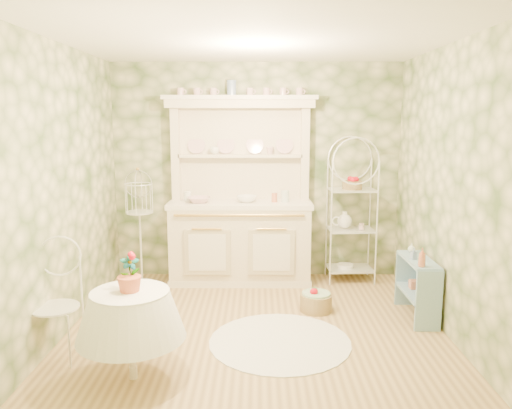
{
  "coord_description": "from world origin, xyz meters",
  "views": [
    {
      "loc": [
        0.02,
        -4.5,
        2.0
      ],
      "look_at": [
        0.0,
        0.5,
        1.15
      ],
      "focal_mm": 35.0,
      "sensor_mm": 36.0,
      "label": 1
    }
  ],
  "objects_px": {
    "cafe_chair": "(55,312)",
    "floor_basket": "(316,301)",
    "side_shelf": "(417,290)",
    "birdcage_stand": "(140,224)",
    "kitchen_dresser": "(240,191)",
    "round_table": "(132,331)",
    "bakers_rack": "(352,205)"
  },
  "relations": [
    {
      "from": "round_table",
      "to": "floor_basket",
      "type": "xyz_separation_m",
      "value": [
        1.59,
        1.41,
        -0.28
      ]
    },
    {
      "from": "side_shelf",
      "to": "round_table",
      "type": "relative_size",
      "value": 0.86
    },
    {
      "from": "cafe_chair",
      "to": "birdcage_stand",
      "type": "distance_m",
      "value": 1.94
    },
    {
      "from": "cafe_chair",
      "to": "birdcage_stand",
      "type": "height_order",
      "value": "birdcage_stand"
    },
    {
      "from": "kitchen_dresser",
      "to": "bakers_rack",
      "type": "bearing_deg",
      "value": 2.1
    },
    {
      "from": "bakers_rack",
      "to": "round_table",
      "type": "relative_size",
      "value": 2.48
    },
    {
      "from": "floor_basket",
      "to": "kitchen_dresser",
      "type": "bearing_deg",
      "value": 130.25
    },
    {
      "from": "round_table",
      "to": "side_shelf",
      "type": "bearing_deg",
      "value": 25.63
    },
    {
      "from": "birdcage_stand",
      "to": "kitchen_dresser",
      "type": "bearing_deg",
      "value": 8.21
    },
    {
      "from": "kitchen_dresser",
      "to": "round_table",
      "type": "xyz_separation_m",
      "value": [
        -0.75,
        -2.4,
        -0.76
      ]
    },
    {
      "from": "round_table",
      "to": "cafe_chair",
      "type": "distance_m",
      "value": 0.8
    },
    {
      "from": "kitchen_dresser",
      "to": "side_shelf",
      "type": "bearing_deg",
      "value": -31.94
    },
    {
      "from": "birdcage_stand",
      "to": "floor_basket",
      "type": "xyz_separation_m",
      "value": [
        2.03,
        -0.81,
        -0.66
      ]
    },
    {
      "from": "side_shelf",
      "to": "round_table",
      "type": "height_order",
      "value": "round_table"
    },
    {
      "from": "kitchen_dresser",
      "to": "cafe_chair",
      "type": "xyz_separation_m",
      "value": [
        -1.48,
        -2.06,
        -0.73
      ]
    },
    {
      "from": "kitchen_dresser",
      "to": "round_table",
      "type": "bearing_deg",
      "value": -107.48
    },
    {
      "from": "kitchen_dresser",
      "to": "bakers_rack",
      "type": "xyz_separation_m",
      "value": [
        1.38,
        0.05,
        -0.18
      ]
    },
    {
      "from": "round_table",
      "to": "floor_basket",
      "type": "distance_m",
      "value": 2.14
    },
    {
      "from": "round_table",
      "to": "cafe_chair",
      "type": "relative_size",
      "value": 0.94
    },
    {
      "from": "kitchen_dresser",
      "to": "floor_basket",
      "type": "relative_size",
      "value": 6.69
    },
    {
      "from": "side_shelf",
      "to": "floor_basket",
      "type": "xyz_separation_m",
      "value": [
        -1.01,
        0.16,
        -0.18
      ]
    },
    {
      "from": "cafe_chair",
      "to": "bakers_rack",
      "type": "bearing_deg",
      "value": 21.77
    },
    {
      "from": "side_shelf",
      "to": "cafe_chair",
      "type": "bearing_deg",
      "value": -171.2
    },
    {
      "from": "cafe_chair",
      "to": "floor_basket",
      "type": "distance_m",
      "value": 2.57
    },
    {
      "from": "bakers_rack",
      "to": "cafe_chair",
      "type": "distance_m",
      "value": 3.6
    },
    {
      "from": "side_shelf",
      "to": "birdcage_stand",
      "type": "relative_size",
      "value": 0.44
    },
    {
      "from": "round_table",
      "to": "cafe_chair",
      "type": "xyz_separation_m",
      "value": [
        -0.73,
        0.34,
        0.03
      ]
    },
    {
      "from": "floor_basket",
      "to": "cafe_chair",
      "type": "bearing_deg",
      "value": -155.1
    },
    {
      "from": "floor_basket",
      "to": "side_shelf",
      "type": "bearing_deg",
      "value": -9.19
    },
    {
      "from": "bakers_rack",
      "to": "round_table",
      "type": "bearing_deg",
      "value": -134.42
    },
    {
      "from": "round_table",
      "to": "birdcage_stand",
      "type": "xyz_separation_m",
      "value": [
        -0.44,
        2.22,
        0.38
      ]
    },
    {
      "from": "side_shelf",
      "to": "birdcage_stand",
      "type": "bearing_deg",
      "value": 155.65
    }
  ]
}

